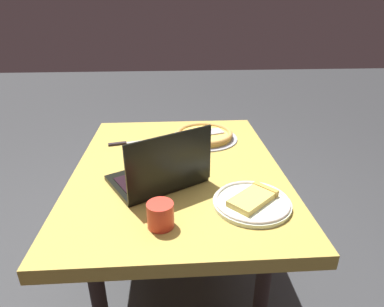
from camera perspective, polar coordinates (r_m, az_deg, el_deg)
name	(u,v)px	position (r m, az deg, el deg)	size (l,w,h in m)	color
ground_plane	(180,291)	(1.76, -2.09, -23.37)	(12.00, 12.00, 0.00)	#323436
dining_table	(178,183)	(1.35, -2.50, -5.34)	(1.10, 0.83, 0.71)	#B29540
laptop	(161,173)	(1.16, -5.60, -3.55)	(0.36, 0.39, 0.22)	black
pizza_plate	(252,201)	(1.08, 10.71, -8.37)	(0.26, 0.26, 0.04)	white
pizza_tray	(204,135)	(1.57, 2.16, 3.31)	(0.33, 0.33, 0.04)	#9D9FAC
table_knife	(126,143)	(1.55, -11.79, 1.84)	(0.07, 0.20, 0.01)	beige
drink_cup	(160,215)	(0.96, -5.66, -10.82)	(0.08, 0.08, 0.08)	red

